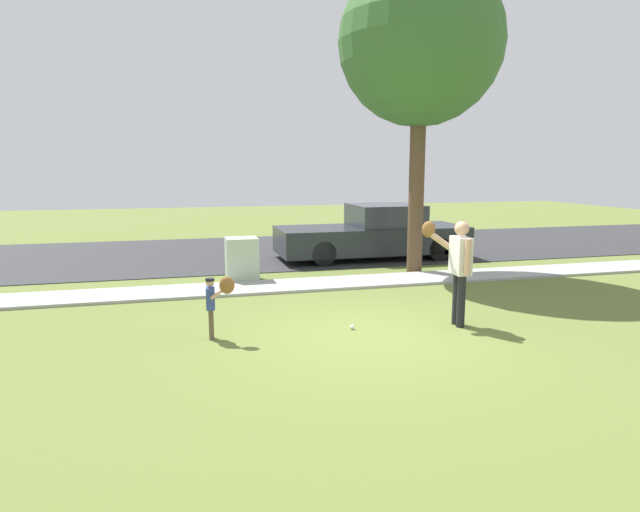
{
  "coord_description": "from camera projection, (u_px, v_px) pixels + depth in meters",
  "views": [
    {
      "loc": [
        -2.72,
        -7.5,
        2.53
      ],
      "look_at": [
        -0.35,
        1.48,
        1.0
      ],
      "focal_mm": 30.56,
      "sensor_mm": 36.0,
      "label": 1
    }
  ],
  "objects": [
    {
      "name": "parked_pickup_dark",
      "position": [
        374.0,
        234.0,
        15.06
      ],
      "size": [
        5.2,
        1.95,
        1.48
      ],
      "rotation": [
        0.0,
        0.0,
        3.14
      ],
      "color": "#23282D",
      "rests_on": "road_surface"
    },
    {
      "name": "ground_plane",
      "position": [
        312.0,
        287.0,
        11.59
      ],
      "size": [
        48.0,
        48.0,
        0.0
      ],
      "primitive_type": "plane",
      "color": "olive"
    },
    {
      "name": "street_tree_near",
      "position": [
        421.0,
        44.0,
        12.36
      ],
      "size": [
        3.77,
        3.77,
        7.2
      ],
      "color": "brown",
      "rests_on": "ground"
    },
    {
      "name": "person_child",
      "position": [
        216.0,
        297.0,
        7.95
      ],
      "size": [
        0.42,
        0.4,
        0.97
      ],
      "rotation": [
        0.0,
        0.0,
        6.2
      ],
      "color": "brown",
      "rests_on": "ground"
    },
    {
      "name": "baseball",
      "position": [
        352.0,
        327.0,
        8.55
      ],
      "size": [
        0.07,
        0.07,
        0.07
      ],
      "primitive_type": "sphere",
      "color": "white",
      "rests_on": "ground"
    },
    {
      "name": "sidewalk_strip",
      "position": [
        311.0,
        284.0,
        11.68
      ],
      "size": [
        36.0,
        1.2,
        0.06
      ],
      "primitive_type": "cube",
      "color": "#A3A39E",
      "rests_on": "ground"
    },
    {
      "name": "utility_cabinet",
      "position": [
        242.0,
        259.0,
        12.13
      ],
      "size": [
        0.7,
        0.63,
        0.97
      ],
      "primitive_type": "cube",
      "color": "#9EB293",
      "rests_on": "ground"
    },
    {
      "name": "person_adult",
      "position": [
        457.0,
        262.0,
        8.61
      ],
      "size": [
        0.67,
        0.66,
        1.68
      ],
      "rotation": [
        0.0,
        0.0,
        3.06
      ],
      "color": "black",
      "rests_on": "ground"
    },
    {
      "name": "road_surface",
      "position": [
        271.0,
        251.0,
        16.45
      ],
      "size": [
        36.0,
        6.8,
        0.02
      ],
      "primitive_type": "cube",
      "color": "#2D2D30",
      "rests_on": "ground"
    }
  ]
}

